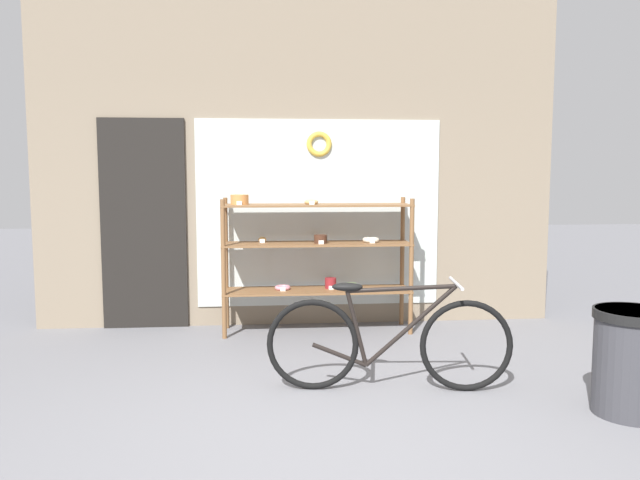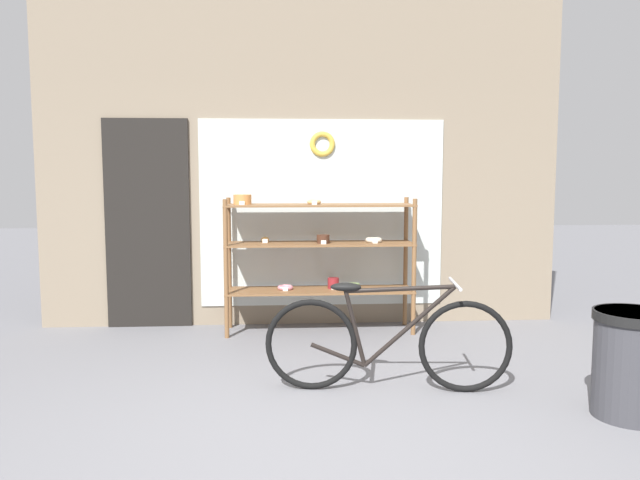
% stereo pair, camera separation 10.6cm
% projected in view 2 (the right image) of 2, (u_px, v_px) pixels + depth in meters
% --- Properties ---
extents(ground_plane, '(30.00, 30.00, 0.00)m').
position_uv_depth(ground_plane, '(324.00, 449.00, 3.52)').
color(ground_plane, slate).
extents(storefront_facade, '(5.30, 0.13, 3.62)m').
position_uv_depth(storefront_facade, '(298.00, 154.00, 6.34)').
color(storefront_facade, gray).
rests_on(storefront_facade, ground_plane).
extents(display_case, '(1.83, 0.44, 1.35)m').
position_uv_depth(display_case, '(317.00, 249.00, 6.10)').
color(display_case, brown).
rests_on(display_case, ground_plane).
extents(bicycle, '(1.75, 0.46, 0.79)m').
position_uv_depth(bicycle, '(387.00, 342.00, 4.44)').
color(bicycle, black).
rests_on(bicycle, ground_plane).
extents(trash_bin, '(0.51, 0.51, 0.69)m').
position_uv_depth(trash_bin, '(633.00, 360.00, 3.97)').
color(trash_bin, '#38383D').
rests_on(trash_bin, ground_plane).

